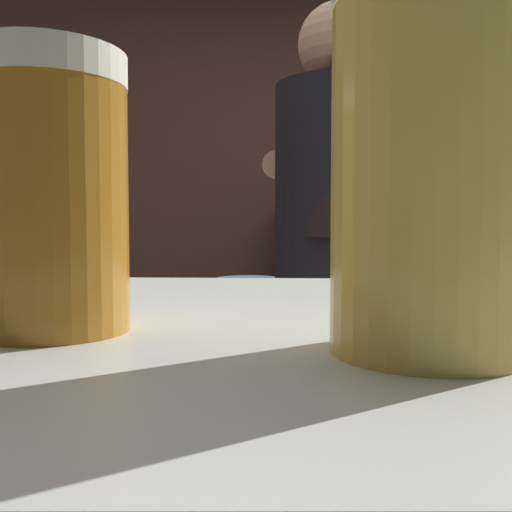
% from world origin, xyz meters
% --- Properties ---
extents(wall_back, '(5.20, 0.10, 2.70)m').
position_xyz_m(wall_back, '(0.00, 2.20, 1.35)').
color(wall_back, brown).
rests_on(wall_back, ground).
extents(prep_counter, '(2.10, 0.60, 0.89)m').
position_xyz_m(prep_counter, '(0.35, 0.66, 0.45)').
color(prep_counter, brown).
rests_on(prep_counter, ground).
extents(back_shelf, '(0.95, 0.36, 1.25)m').
position_xyz_m(back_shelf, '(0.26, 1.92, 0.62)').
color(back_shelf, '#3B3442').
rests_on(back_shelf, ground).
extents(bartender, '(0.47, 0.54, 1.72)m').
position_xyz_m(bartender, '(-0.03, 0.20, 1.00)').
color(bartender, '#2D2936').
rests_on(bartender, ground).
extents(mixing_bowl, '(0.21, 0.21, 0.06)m').
position_xyz_m(mixing_bowl, '(-0.30, 0.56, 0.92)').
color(mixing_bowl, slate).
rests_on(mixing_bowl, prep_counter).
extents(chefs_knife, '(0.24, 0.11, 0.01)m').
position_xyz_m(chefs_knife, '(0.25, 0.61, 0.89)').
color(chefs_knife, silver).
rests_on(chefs_knife, prep_counter).
extents(pint_glass_near, '(0.07, 0.07, 0.13)m').
position_xyz_m(pint_glass_near, '(-0.30, -1.06, 1.14)').
color(pint_glass_near, '#B07122').
rests_on(pint_glass_near, bar_counter).
extents(pint_glass_far, '(0.08, 0.08, 0.15)m').
position_xyz_m(pint_glass_far, '(-0.13, -1.10, 1.15)').
color(pint_glass_far, '#DAB954').
rests_on(pint_glass_far, bar_counter).
extents(bottle_vinegar, '(0.06, 0.06, 0.17)m').
position_xyz_m(bottle_vinegar, '(-0.06, 2.01, 1.31)').
color(bottle_vinegar, black).
rests_on(bottle_vinegar, back_shelf).
extents(bottle_olive_oil, '(0.06, 0.06, 0.20)m').
position_xyz_m(bottle_olive_oil, '(0.07, 1.83, 1.32)').
color(bottle_olive_oil, black).
rests_on(bottle_olive_oil, back_shelf).
extents(bottle_hot_sauce, '(0.06, 0.06, 0.17)m').
position_xyz_m(bottle_hot_sauce, '(0.25, 1.85, 1.31)').
color(bottle_hot_sauce, red).
rests_on(bottle_hot_sauce, back_shelf).
extents(bottle_soy, '(0.06, 0.06, 0.19)m').
position_xyz_m(bottle_soy, '(0.57, 1.99, 1.32)').
color(bottle_soy, '#D5C886').
rests_on(bottle_soy, back_shelf).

